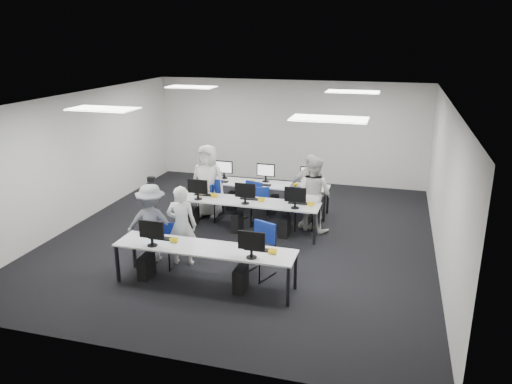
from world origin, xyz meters
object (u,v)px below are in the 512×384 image
(student_0, at_px, (182,226))
(photographer, at_px, (152,223))
(desk_front, at_px, (205,250))
(chair_1, at_px, (258,260))
(student_3, at_px, (309,191))
(chair_2, at_px, (211,207))
(chair_4, at_px, (302,216))
(chair_6, at_px, (260,209))
(chair_3, at_px, (249,210))
(student_1, at_px, (313,194))
(chair_7, at_px, (297,212))
(chair_5, at_px, (212,204))
(desk_mid, at_px, (248,203))
(chair_0, at_px, (164,253))
(student_2, at_px, (208,181))

(student_0, distance_m, photographer, 0.62)
(desk_front, height_order, chair_1, chair_1)
(student_3, xyz_separation_m, photographer, (-2.60, -2.61, -0.08))
(chair_2, bearing_deg, chair_4, 6.86)
(desk_front, bearing_deg, chair_6, 88.82)
(chair_3, distance_m, student_1, 1.61)
(chair_6, bearing_deg, chair_7, -21.14)
(chair_3, height_order, student_3, student_3)
(chair_1, distance_m, chair_6, 2.86)
(chair_4, xyz_separation_m, chair_5, (-2.31, 0.27, -0.02))
(chair_3, relative_size, chair_5, 1.14)
(desk_front, height_order, chair_3, chair_3)
(chair_1, bearing_deg, chair_6, 125.90)
(desk_front, xyz_separation_m, chair_7, (0.98, 3.34, -0.37))
(desk_mid, xyz_separation_m, student_1, (1.37, 0.55, 0.17))
(chair_0, relative_size, student_2, 0.47)
(desk_mid, xyz_separation_m, chair_7, (0.98, 0.74, -0.37))
(chair_3, distance_m, chair_4, 1.27)
(chair_2, xyz_separation_m, student_0, (0.34, -2.46, 0.49))
(chair_5, height_order, chair_6, chair_6)
(student_2, bearing_deg, photographer, -92.38)
(chair_5, height_order, student_1, student_1)
(desk_mid, distance_m, student_3, 1.44)
(chair_3, xyz_separation_m, chair_4, (1.26, -0.01, -0.02))
(student_3, bearing_deg, chair_2, -160.22)
(chair_5, distance_m, student_3, 2.50)
(chair_4, distance_m, student_0, 3.14)
(student_1, bearing_deg, chair_5, 15.00)
(student_2, bearing_deg, student_3, -0.72)
(desk_mid, height_order, photographer, photographer)
(chair_4, xyz_separation_m, chair_6, (-1.06, 0.21, -0.00))
(desk_mid, xyz_separation_m, student_3, (1.24, 0.71, 0.17))
(chair_7, bearing_deg, chair_4, -57.82)
(desk_front, xyz_separation_m, student_2, (-1.22, 3.37, 0.20))
(desk_mid, distance_m, photographer, 2.34)
(desk_front, distance_m, student_1, 3.44)
(chair_7, xyz_separation_m, student_2, (-2.20, 0.02, 0.57))
(desk_mid, distance_m, chair_6, 0.89)
(chair_6, bearing_deg, chair_4, -29.16)
(chair_3, xyz_separation_m, student_3, (1.38, 0.12, 0.55))
(desk_mid, distance_m, chair_3, 0.72)
(chair_1, bearing_deg, chair_5, 146.19)
(chair_3, bearing_deg, chair_6, 61.46)
(chair_1, xyz_separation_m, student_3, (0.45, 2.69, 0.54))
(desk_front, relative_size, desk_mid, 1.00)
(chair_1, height_order, chair_3, chair_1)
(desk_front, xyz_separation_m, chair_3, (-0.14, 3.19, -0.38))
(chair_5, distance_m, student_1, 2.63)
(chair_4, bearing_deg, chair_7, 112.87)
(chair_2, relative_size, chair_6, 1.06)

